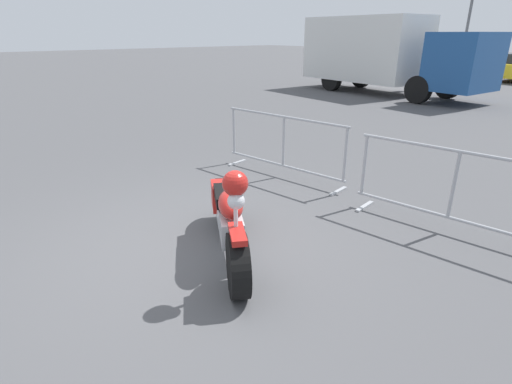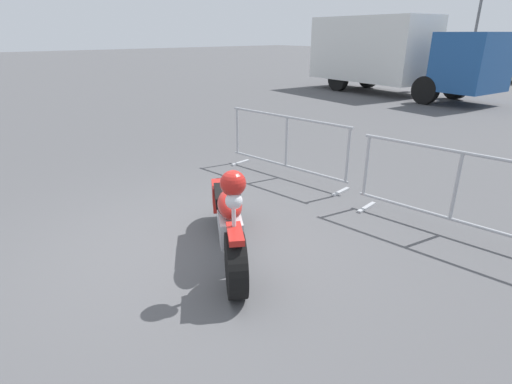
% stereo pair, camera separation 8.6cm
% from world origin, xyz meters
% --- Properties ---
extents(ground_plane, '(120.00, 120.00, 0.00)m').
position_xyz_m(ground_plane, '(0.00, 0.00, 0.00)').
color(ground_plane, '#4C4C4F').
extents(motorcycle, '(1.90, 1.33, 1.22)m').
position_xyz_m(motorcycle, '(0.40, 0.35, 0.47)').
color(motorcycle, black).
rests_on(motorcycle, ground).
extents(crowd_barrier_near, '(2.47, 0.66, 1.07)m').
position_xyz_m(crowd_barrier_near, '(-1.02, 2.70, 0.56)').
color(crowd_barrier_near, '#9EA0A5').
rests_on(crowd_barrier_near, ground).
extents(crowd_barrier_far, '(2.47, 0.66, 1.07)m').
position_xyz_m(crowd_barrier_far, '(1.83, 2.70, 0.56)').
color(crowd_barrier_far, '#9EA0A5').
rests_on(crowd_barrier_far, ground).
extents(box_truck, '(7.91, 3.16, 2.98)m').
position_xyz_m(box_truck, '(-5.53, 13.15, 1.64)').
color(box_truck, silver).
rests_on(box_truck, ground).
extents(parked_car_maroon, '(2.24, 4.49, 1.46)m').
position_xyz_m(parked_car_maroon, '(-11.83, 23.17, 0.74)').
color(parked_car_maroon, maroon).
rests_on(parked_car_maroon, ground).
extents(parked_car_black, '(2.32, 4.63, 1.51)m').
position_xyz_m(parked_car_black, '(-8.84, 23.02, 0.77)').
color(parked_car_black, black).
rests_on(parked_car_black, ground).
extents(parked_car_red, '(2.21, 4.42, 1.44)m').
position_xyz_m(parked_car_red, '(-5.85, 22.66, 0.73)').
color(parked_car_red, '#B21E19').
rests_on(parked_car_red, ground).
extents(street_lamp, '(0.36, 0.70, 5.68)m').
position_xyz_m(street_lamp, '(-4.30, 18.08, 3.71)').
color(street_lamp, '#595B60').
rests_on(street_lamp, ground).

